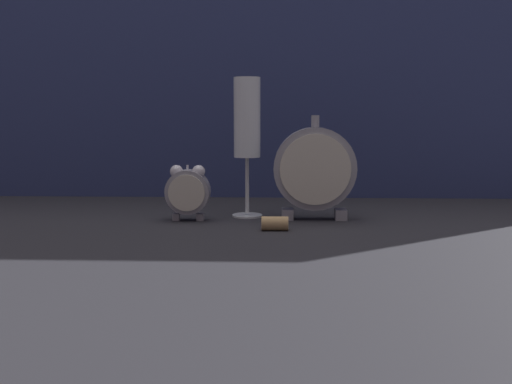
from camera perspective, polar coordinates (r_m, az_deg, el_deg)
The scene contains 6 objects.
ground_plane at distance 0.94m, azimuth -0.18°, elevation -3.34°, with size 4.00×4.00×0.00m, color #232328.
fabric_backdrop_drape at distance 1.25m, azimuth 0.43°, elevation 13.91°, with size 1.74×0.01×0.63m, color navy.
alarm_clock_twin_bell at distance 0.98m, azimuth -6.84°, elevation 0.20°, with size 0.08×0.03×0.10m.
mantel_clock_silver at distance 0.98m, azimuth 5.88°, elevation 2.25°, with size 0.14×0.04×0.18m.
champagne_flute at distance 1.00m, azimuth -0.90°, elevation 6.59°, with size 0.05×0.05×0.24m.
wine_cork at distance 0.89m, azimuth 1.90°, elevation -3.16°, with size 0.02×0.02×0.04m, color tan.
Camera 1 is at (0.04, -0.92, 0.18)m, focal length 40.00 mm.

